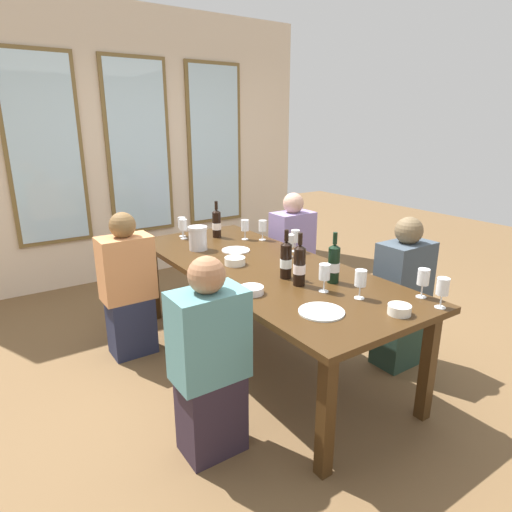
{
  "coord_description": "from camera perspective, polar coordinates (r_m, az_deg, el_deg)",
  "views": [
    {
      "loc": [
        -1.71,
        -2.44,
        1.73
      ],
      "look_at": [
        0.0,
        0.09,
        0.79
      ],
      "focal_mm": 30.81,
      "sensor_mm": 36.0,
      "label": 1
    }
  ],
  "objects": [
    {
      "name": "wine_glass_7",
      "position": [
        2.6,
        13.42,
        -2.98
      ],
      "size": [
        0.07,
        0.07,
        0.17
      ],
      "color": "white",
      "rests_on": "dining_table"
    },
    {
      "name": "seated_person_2",
      "position": [
        2.35,
        -6.03,
        -13.78
      ],
      "size": [
        0.38,
        0.24,
        1.11
      ],
      "color": "#2E222F",
      "rests_on": "ground"
    },
    {
      "name": "wine_glass_5",
      "position": [
        3.88,
        -9.43,
        3.96
      ],
      "size": [
        0.07,
        0.07,
        0.17
      ],
      "color": "white",
      "rests_on": "dining_table"
    },
    {
      "name": "seated_person_0",
      "position": [
        3.43,
        -16.26,
        -4.12
      ],
      "size": [
        0.38,
        0.24,
        1.11
      ],
      "color": "#252942",
      "rests_on": "ground"
    },
    {
      "name": "white_plate_1",
      "position": [
        2.41,
        8.49,
        -7.16
      ],
      "size": [
        0.25,
        0.25,
        0.01
      ],
      "primitive_type": "cylinder",
      "color": "white",
      "rests_on": "dining_table"
    },
    {
      "name": "wine_glass_0",
      "position": [
        3.8,
        -1.44,
        3.87
      ],
      "size": [
        0.07,
        0.07,
        0.17
      ],
      "color": "white",
      "rests_on": "dining_table"
    },
    {
      "name": "dining_table",
      "position": [
        3.16,
        0.87,
        -2.39
      ],
      "size": [
        1.0,
        2.43,
        0.74
      ],
      "color": "#3D2611",
      "rests_on": "ground"
    },
    {
      "name": "back_wall_with_windows",
      "position": [
        5.16,
        -15.12,
        13.46
      ],
      "size": [
        4.2,
        0.1,
        2.9
      ],
      "color": "beige",
      "rests_on": "ground"
    },
    {
      "name": "tasting_bowl_2",
      "position": [
        2.48,
        18.12,
        -6.64
      ],
      "size": [
        0.12,
        0.12,
        0.05
      ],
      "primitive_type": "cylinder",
      "color": "white",
      "rests_on": "dining_table"
    },
    {
      "name": "white_plate_0",
      "position": [
        3.49,
        -2.64,
        0.75
      ],
      "size": [
        0.22,
        0.22,
        0.01
      ],
      "primitive_type": "cylinder",
      "color": "white",
      "rests_on": "dining_table"
    },
    {
      "name": "wine_glass_2",
      "position": [
        2.61,
        23.08,
        -3.75
      ],
      "size": [
        0.07,
        0.07,
        0.17
      ],
      "color": "white",
      "rests_on": "dining_table"
    },
    {
      "name": "wine_bottle_2",
      "position": [
        2.82,
        10.06,
        -0.93
      ],
      "size": [
        0.08,
        0.08,
        0.33
      ],
      "color": "black",
      "rests_on": "dining_table"
    },
    {
      "name": "wine_glass_9",
      "position": [
        3.32,
        4.37,
        1.9
      ],
      "size": [
        0.07,
        0.07,
        0.17
      ],
      "color": "white",
      "rests_on": "dining_table"
    },
    {
      "name": "seated_person_3",
      "position": [
        3.31,
        18.42,
        -5.09
      ],
      "size": [
        0.38,
        0.24,
        1.11
      ],
      "color": "#23392D",
      "rests_on": "ground"
    },
    {
      "name": "wine_glass_8",
      "position": [
        3.46,
        5.13,
        2.52
      ],
      "size": [
        0.07,
        0.07,
        0.17
      ],
      "color": "white",
      "rests_on": "dining_table"
    },
    {
      "name": "wine_glass_4",
      "position": [
        3.78,
        0.86,
        3.87
      ],
      "size": [
        0.07,
        0.07,
        0.17
      ],
      "color": "white",
      "rests_on": "dining_table"
    },
    {
      "name": "wine_bottle_1",
      "position": [
        2.74,
        5.67,
        -1.17
      ],
      "size": [
        0.08,
        0.08,
        0.34
      ],
      "color": "black",
      "rests_on": "dining_table"
    },
    {
      "name": "wine_bottle_0",
      "position": [
        3.9,
        -5.13,
        4.24
      ],
      "size": [
        0.08,
        0.08,
        0.32
      ],
      "color": "black",
      "rests_on": "dining_table"
    },
    {
      "name": "wine_bottle_3",
      "position": [
        2.86,
        3.92,
        -0.47
      ],
      "size": [
        0.08,
        0.08,
        0.33
      ],
      "color": "black",
      "rests_on": "dining_table"
    },
    {
      "name": "tasting_bowl_0",
      "position": [
        3.15,
        -2.76,
        -0.65
      ],
      "size": [
        0.15,
        0.15,
        0.05
      ],
      "primitive_type": "cylinder",
      "color": "white",
      "rests_on": "dining_table"
    },
    {
      "name": "wine_glass_3",
      "position": [
        2.72,
        20.89,
        -2.72
      ],
      "size": [
        0.07,
        0.07,
        0.17
      ],
      "color": "white",
      "rests_on": "dining_table"
    },
    {
      "name": "wine_glass_1",
      "position": [
        3.96,
        -9.6,
        4.18
      ],
      "size": [
        0.07,
        0.07,
        0.17
      ],
      "color": "white",
      "rests_on": "dining_table"
    },
    {
      "name": "wine_glass_6",
      "position": [
        2.66,
        8.89,
        -2.14
      ],
      "size": [
        0.07,
        0.07,
        0.17
      ],
      "color": "white",
      "rests_on": "dining_table"
    },
    {
      "name": "tasting_bowl_1",
      "position": [
        3.82,
        -7.77,
        2.3
      ],
      "size": [
        0.12,
        0.12,
        0.04
      ],
      "primitive_type": "cylinder",
      "color": "white",
      "rests_on": "dining_table"
    },
    {
      "name": "ground_plane",
      "position": [
        3.44,
        0.82,
        -13.02
      ],
      "size": [
        12.0,
        12.0,
        0.0
      ],
      "primitive_type": "plane",
      "color": "brown"
    },
    {
      "name": "tasting_bowl_3",
      "position": [
        2.63,
        -0.57,
        -4.45
      ],
      "size": [
        0.15,
        0.15,
        0.04
      ],
      "primitive_type": "cylinder",
      "color": "white",
      "rests_on": "dining_table"
    },
    {
      "name": "metal_pitcher",
      "position": [
        3.53,
        -7.56,
        2.33
      ],
      "size": [
        0.16,
        0.16,
        0.19
      ],
      "color": "silver",
      "rests_on": "dining_table"
    },
    {
      "name": "seated_person_1",
      "position": [
        4.14,
        4.7,
        0.18
      ],
      "size": [
        0.38,
        0.24,
        1.11
      ],
      "color": "#30343F",
      "rests_on": "ground"
    }
  ]
}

